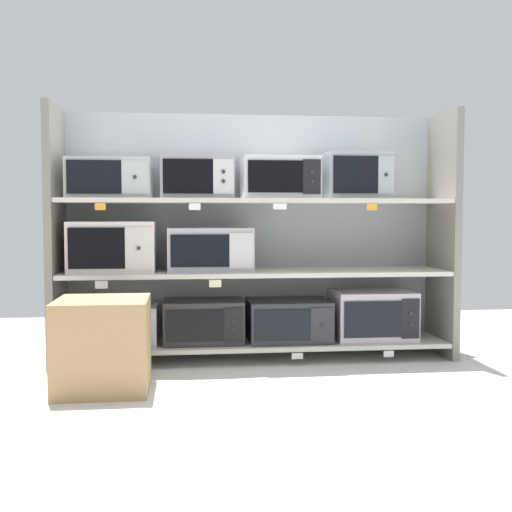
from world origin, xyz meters
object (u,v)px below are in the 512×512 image
Objects in this scene: microwave_4 at (113,247)px; microwave_7 at (197,178)px; microwave_0 at (115,325)px; microwave_6 at (110,179)px; microwave_9 at (356,176)px; microwave_1 at (203,321)px; microwave_8 at (279,178)px; microwave_2 at (289,320)px; shipping_carton at (103,344)px; microwave_3 at (372,315)px; microwave_5 at (210,249)px.

microwave_7 is (0.57, -0.00, 0.46)m from microwave_4.
microwave_0 is 0.98m from microwave_6.
microwave_6 is at bearing -180.00° from microwave_9.
microwave_8 is at bearing -0.00° from microwave_1.
microwave_7 is at bearing -179.97° from microwave_2.
microwave_9 is 2.05m from shipping_carton.
microwave_7 is (-0.63, -0.00, 0.98)m from microwave_2.
microwave_1 is 0.79m from microwave_4.
microwave_8 is 1.64m from shipping_carton.
microwave_3 is at bearing 0.01° from microwave_7.
microwave_2 is 1.03× the size of microwave_6.
microwave_9 is (1.66, -0.00, 1.01)m from microwave_0.
microwave_9 is (-0.13, -0.00, 0.97)m from microwave_3.
microwave_3 is 1.17m from microwave_8.
microwave_6 is at bearing 180.00° from microwave_7.
microwave_2 is 1.16× the size of microwave_7.
microwave_4 is 1.09× the size of shipping_carton.
shipping_carton is at bearing -149.62° from microwave_2.
microwave_3 is at bearing -0.00° from microwave_5.
microwave_5 is (0.65, 0.00, 0.51)m from microwave_0.
microwave_8 is (1.14, 0.00, 0.01)m from microwave_6.
microwave_5 reaches higher than microwave_2.
microwave_4 is 1.04× the size of microwave_6.
microwave_6 is at bearing -179.99° from microwave_8.
microwave_2 is 1.37m from shipping_carton.
microwave_4 is 1.74m from microwave_9.
microwave_5 is at bearing 0.03° from microwave_6.
microwave_3 is 1.86m from microwave_4.
microwave_6 is (-1.81, -0.00, 0.94)m from microwave_3.
microwave_1 is at bearing -180.00° from microwave_3.
microwave_7 reaches higher than microwave_5.
microwave_3 is 2.04m from microwave_6.
microwave_7 is at bearing -180.00° from microwave_9.
microwave_5 is 1.19× the size of microwave_7.
microwave_4 is 0.45m from microwave_6.
microwave_8 reaches higher than microwave_5.
microwave_1 is 1.12× the size of microwave_7.
microwave_9 is (1.68, 0.00, 0.03)m from microwave_6.
microwave_5 reaches higher than shipping_carton.
microwave_2 is at bearing 30.38° from shipping_carton.
microwave_1 is 1.03× the size of shipping_carton.
microwave_1 is at bearing 0.01° from microwave_4.
microwave_0 is at bearing 180.00° from microwave_9.
microwave_5 is at bearing 180.00° from microwave_3.
microwave_6 reaches higher than microwave_0.
microwave_5 reaches higher than microwave_1.
microwave_5 reaches higher than microwave_3.
microwave_3 reaches higher than microwave_1.
microwave_3 is 1.07× the size of shipping_carton.
microwave_6 is 1.13× the size of microwave_7.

